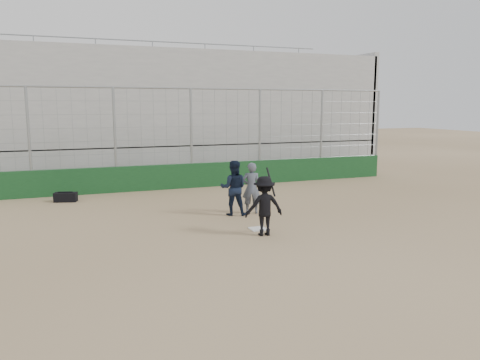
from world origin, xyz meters
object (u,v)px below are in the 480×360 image
object	(u,v)px
catcher_crouched	(234,197)
equipment_bag	(66,197)
batter_at_plate	(264,206)
umpire	(251,191)

from	to	relation	value
catcher_crouched	equipment_bag	world-z (taller)	catcher_crouched
batter_at_plate	equipment_bag	xyz separation A→B (m)	(-4.81, 6.34, -0.61)
catcher_crouched	umpire	size ratio (longest dim) A/B	0.80
umpire	equipment_bag	distance (m)	6.71
batter_at_plate	umpire	bearing A→B (deg)	75.66
batter_at_plate	catcher_crouched	distance (m)	2.36
batter_at_plate	catcher_crouched	world-z (taller)	batter_at_plate
umpire	equipment_bag	size ratio (longest dim) A/B	1.75
umpire	catcher_crouched	bearing A→B (deg)	25.68
catcher_crouched	umpire	distance (m)	0.64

